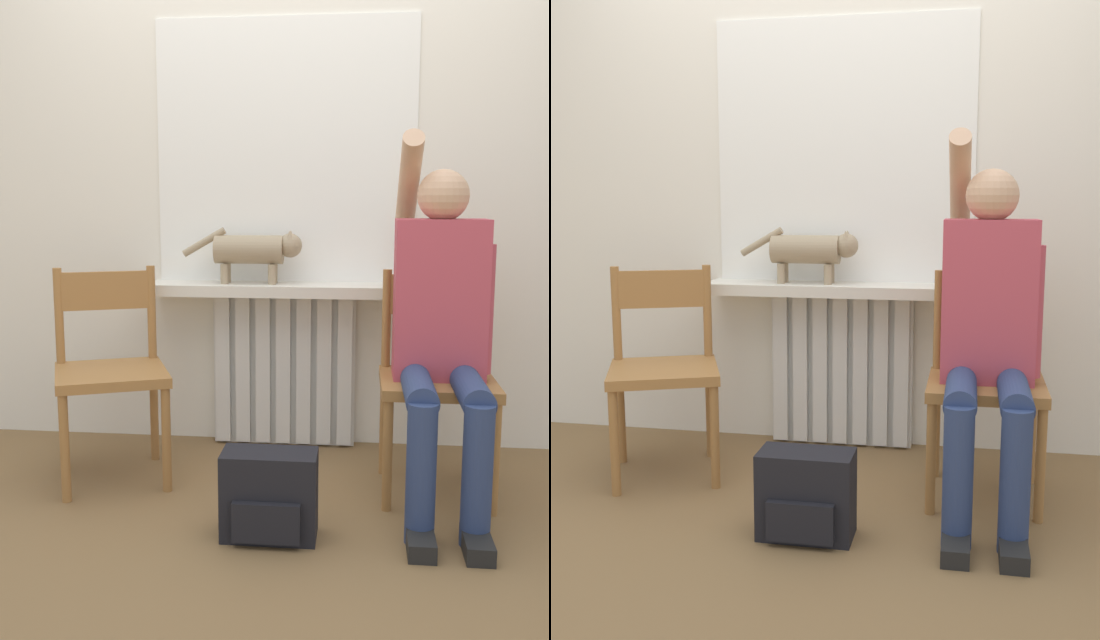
{
  "view_description": "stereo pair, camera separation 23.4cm",
  "coord_description": "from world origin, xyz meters",
  "views": [
    {
      "loc": [
        0.34,
        -2.21,
        1.13
      ],
      "look_at": [
        0.0,
        0.77,
        0.65
      ],
      "focal_mm": 42.0,
      "sensor_mm": 36.0,
      "label": 1
    },
    {
      "loc": [
        0.57,
        -2.18,
        1.13
      ],
      "look_at": [
        0.0,
        0.77,
        0.65
      ],
      "focal_mm": 42.0,
      "sensor_mm": 36.0,
      "label": 2
    }
  ],
  "objects": [
    {
      "name": "ground_plane",
      "position": [
        0.0,
        0.0,
        0.0
      ],
      "size": [
        12.0,
        12.0,
        0.0
      ],
      "primitive_type": "plane",
      "color": "brown"
    },
    {
      "name": "wall_with_window",
      "position": [
        0.0,
        1.23,
        1.35
      ],
      "size": [
        7.0,
        0.06,
        2.7
      ],
      "color": "white",
      "rests_on": "ground_plane"
    },
    {
      "name": "radiator",
      "position": [
        -0.0,
        1.15,
        0.36
      ],
      "size": [
        0.65,
        0.08,
        0.71
      ],
      "color": "silver",
      "rests_on": "ground_plane"
    },
    {
      "name": "windowsill",
      "position": [
        0.0,
        1.08,
        0.74
      ],
      "size": [
        1.21,
        0.25,
        0.05
      ],
      "color": "silver",
      "rests_on": "radiator"
    },
    {
      "name": "window_glass",
      "position": [
        0.0,
        1.2,
        1.34
      ],
      "size": [
        1.16,
        0.01,
        1.16
      ],
      "color": "white",
      "rests_on": "windowsill"
    },
    {
      "name": "chair_left",
      "position": [
        -0.66,
        0.65,
        0.45
      ],
      "size": [
        0.56,
        0.56,
        0.85
      ],
      "rotation": [
        0.0,
        0.0,
        0.39
      ],
      "color": "#9E6B38",
      "rests_on": "ground_plane"
    },
    {
      "name": "chair_right",
      "position": [
        0.64,
        0.66,
        0.45
      ],
      "size": [
        0.43,
        0.43,
        0.85
      ],
      "rotation": [
        0.0,
        0.0,
        0.0
      ],
      "color": "#9E6B38",
      "rests_on": "ground_plane"
    },
    {
      "name": "person",
      "position": [
        0.64,
        0.54,
        0.69
      ],
      "size": [
        0.36,
        1.01,
        1.38
      ],
      "color": "navy",
      "rests_on": "ground_plane"
    },
    {
      "name": "cat",
      "position": [
        -0.12,
        1.07,
        0.91
      ],
      "size": [
        0.54,
        0.13,
        0.25
      ],
      "color": "#9E896B",
      "rests_on": "windowsill"
    },
    {
      "name": "backpack",
      "position": [
        0.05,
        0.16,
        0.15
      ],
      "size": [
        0.32,
        0.19,
        0.3
      ],
      "color": "black",
      "rests_on": "ground_plane"
    }
  ]
}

